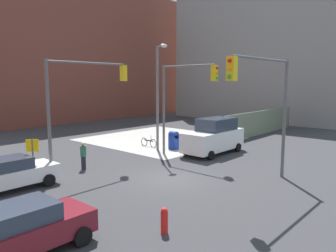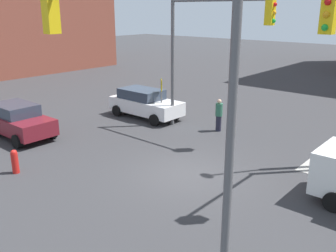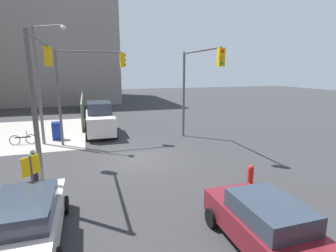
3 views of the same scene
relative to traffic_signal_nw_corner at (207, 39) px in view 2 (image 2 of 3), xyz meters
name	(u,v)px [view 2 (image 2 of 3)]	position (x,y,z in m)	size (l,w,h in m)	color
ground_plane	(187,174)	(2.37, -4.50, -4.64)	(120.00, 120.00, 0.00)	#333335
traffic_signal_nw_corner	(207,39)	(0.00, 0.00, 0.00)	(5.57, 0.36, 6.50)	#59595B
traffic_signal_se_corner	(142,72)	(4.53, -9.00, 0.03)	(6.06, 0.36, 6.50)	#59595B
warning_sign_two_way	(161,92)	(-3.03, 0.13, -3.00)	(0.48, 0.48, 2.40)	#4C4C4C
fire_hydrant	(15,161)	(-2.63, -8.70, -4.15)	(0.26, 0.26, 0.94)	red
sedan_white	(145,103)	(-4.29, 0.11, -3.79)	(4.39, 2.02, 1.62)	white
sedan_maroon	(18,120)	(-6.51, -6.42, -3.79)	(3.96, 2.02, 1.62)	maroon
pedestrian_crossing	(219,115)	(0.37, 0.70, -3.77)	(0.36, 0.36, 1.67)	#2D664C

